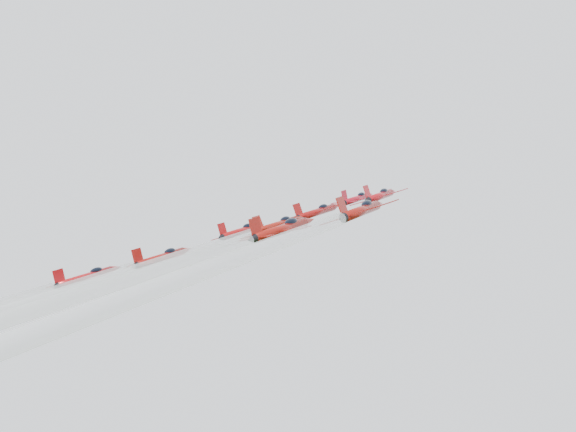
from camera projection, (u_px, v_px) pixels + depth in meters
The scene contains 6 objects.
jet_lead at pixel (357, 198), 152.03m from camera, with size 9.85×12.88×7.27m.
jet_row2_left at pixel (242, 231), 145.34m from camera, with size 10.61×13.87×7.83m.
jet_row2_center at pixel (317, 212), 135.99m from camera, with size 10.36×13.54×7.65m.
jet_row2_right at pixel (381, 195), 130.08m from camera, with size 10.28×13.44×7.59m.
jet_center at pixel (34, 304), 83.28m from camera, with size 10.00×97.29×50.13m.
jet_rear_farright at pixel (33, 327), 52.28m from camera, with size 10.08×98.07×50.53m.
Camera 1 is at (68.93, -94.38, 96.05)m, focal length 50.00 mm.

